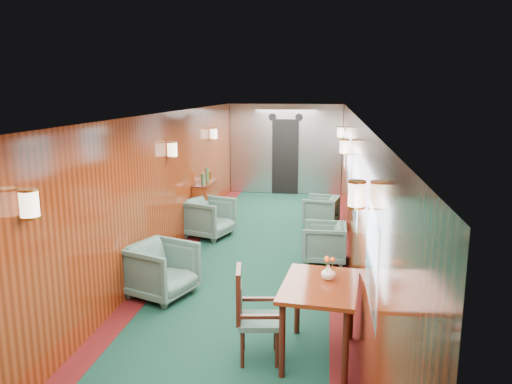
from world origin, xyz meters
TOP-DOWN VIEW (x-y plane):
  - room at (0.00, 0.00)m, footprint 12.00×12.10m
  - bulkhead at (0.00, 5.91)m, footprint 2.98×0.17m
  - windows_right at (1.49, 0.25)m, footprint 0.02×8.60m
  - wall_sconces at (0.00, 0.57)m, footprint 2.97×7.97m
  - dining_table at (1.08, -2.49)m, footprint 0.86×1.15m
  - side_chair at (0.38, -2.64)m, footprint 0.50×0.52m
  - credenza at (-1.34, 2.40)m, footprint 0.32×1.02m
  - flower_vase at (1.16, -2.35)m, footprint 0.18×0.18m
  - armchair_left_near at (-1.06, -1.21)m, footprint 1.03×1.02m
  - armchair_left_far at (-1.08, 1.63)m, footprint 1.02×1.01m
  - armchair_right_near at (1.10, 0.50)m, footprint 0.71×0.69m
  - armchair_right_far at (1.01, 2.71)m, footprint 0.80×0.78m

SIDE VIEW (x-z plane):
  - armchair_right_far at x=1.01m, z-range 0.00..0.62m
  - armchair_right_near at x=1.10m, z-range 0.00..0.64m
  - armchair_left_near at x=-1.06m, z-range 0.00..0.73m
  - armchair_left_far at x=-1.08m, z-range 0.00..0.74m
  - credenza at x=-1.34m, z-range -0.13..1.06m
  - side_chair at x=0.38m, z-range 0.04..1.03m
  - dining_table at x=1.08m, z-range 0.28..1.09m
  - flower_vase at x=1.16m, z-range 0.81..0.97m
  - bulkhead at x=0.00m, z-range -0.01..2.38m
  - windows_right at x=1.49m, z-range 1.05..1.85m
  - room at x=0.00m, z-range 0.43..2.83m
  - wall_sconces at x=0.00m, z-range 1.66..1.91m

